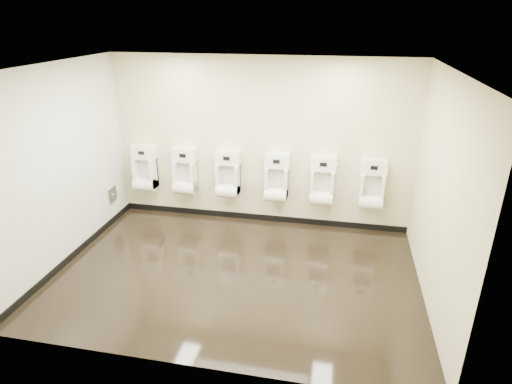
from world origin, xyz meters
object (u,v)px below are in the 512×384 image
urinal_5 (372,188)px  urinal_1 (185,174)px  urinal_2 (228,177)px  urinal_3 (277,181)px  access_panel (112,195)px  urinal_0 (145,171)px  urinal_4 (322,184)px

urinal_5 → urinal_1: bearing=180.0°
urinal_2 → urinal_5: (2.37, 0.00, 0.00)m
urinal_1 → urinal_3: same height
urinal_1 → urinal_2: bearing=0.0°
access_panel → urinal_5: (4.33, 0.41, 0.31)m
urinal_0 → urinal_2: 1.51m
urinal_3 → urinal_0: bearing=180.0°
access_panel → urinal_1: size_ratio=0.32×
urinal_0 → access_panel: bearing=-137.4°
urinal_2 → urinal_3: (0.83, 0.00, 0.00)m
access_panel → urinal_4: 3.58m
urinal_1 → urinal_2: same height
urinal_2 → urinal_4: bearing=0.0°
urinal_4 → urinal_2: bearing=180.0°
urinal_3 → urinal_4: size_ratio=1.00×
urinal_4 → urinal_5: bearing=0.0°
urinal_3 → urinal_4: 0.75m
urinal_2 → urinal_5: same height
access_panel → urinal_0: size_ratio=0.32×
access_panel → urinal_2: urinal_2 is taller
urinal_3 → urinal_5: size_ratio=1.00×
urinal_3 → urinal_4: same height
urinal_2 → urinal_5: 2.37m
access_panel → urinal_4: urinal_4 is taller
urinal_1 → urinal_4: (2.35, 0.00, 0.00)m
urinal_1 → urinal_3: (1.60, 0.00, 0.00)m
access_panel → urinal_4: (3.55, 0.41, 0.31)m
urinal_0 → urinal_3: same height
urinal_0 → urinal_3: 2.35m
urinal_2 → urinal_3: 0.83m
urinal_0 → urinal_1: same height
access_panel → urinal_5: urinal_5 is taller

